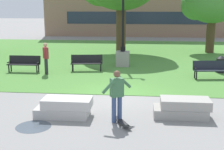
# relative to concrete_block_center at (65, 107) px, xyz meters

# --- Properties ---
(ground_plane) EXTENTS (140.00, 140.00, 0.00)m
(ground_plane) POSITION_rel_concrete_block_center_xyz_m (1.49, 2.63, -0.31)
(ground_plane) COLOR gray
(grass_lawn) EXTENTS (40.00, 20.00, 0.02)m
(grass_lawn) POSITION_rel_concrete_block_center_xyz_m (1.49, 12.63, -0.30)
(grass_lawn) COLOR #4C8438
(grass_lawn) RESTS_ON ground
(concrete_block_center) EXTENTS (1.90, 0.90, 0.64)m
(concrete_block_center) POSITION_rel_concrete_block_center_xyz_m (0.00, 0.00, 0.00)
(concrete_block_center) COLOR #BCB7B2
(concrete_block_center) RESTS_ON ground
(concrete_block_left) EXTENTS (1.89, 0.90, 0.64)m
(concrete_block_left) POSITION_rel_concrete_block_center_xyz_m (4.00, 0.34, 0.00)
(concrete_block_left) COLOR #9E9991
(concrete_block_left) RESTS_ON ground
(person_skateboarder) EXTENTS (0.92, 0.95, 1.71)m
(person_skateboarder) POSITION_rel_concrete_block_center_xyz_m (1.82, -0.36, 0.66)
(person_skateboarder) COLOR #384C7A
(person_skateboarder) RESTS_ON ground
(skateboard) EXTENTS (0.63, 1.00, 0.14)m
(skateboard) POSITION_rel_concrete_block_center_xyz_m (2.03, -0.63, -0.22)
(skateboard) COLOR black
(skateboard) RESTS_ON ground
(puddle) EXTENTS (1.11, 1.11, 0.01)m
(puddle) POSITION_rel_concrete_block_center_xyz_m (-0.75, -1.04, -0.30)
(puddle) COLOR #47515B
(puddle) RESTS_ON ground
(park_bench_near_left) EXTENTS (1.85, 0.76, 0.90)m
(park_bench_near_left) POSITION_rel_concrete_block_center_xyz_m (-0.57, 7.40, 0.23)
(park_bench_near_left) COLOR black
(park_bench_near_left) RESTS_ON grass_lawn
(park_bench_near_right) EXTENTS (1.85, 0.74, 0.90)m
(park_bench_near_right) POSITION_rel_concrete_block_center_xyz_m (6.11, 6.12, 0.23)
(park_bench_near_right) COLOR #1E232D
(park_bench_near_right) RESTS_ON grass_lawn
(park_bench_far_right) EXTENTS (1.81, 0.56, 0.90)m
(park_bench_far_right) POSITION_rel_concrete_block_center_xyz_m (-4.02, 6.74, 0.23)
(park_bench_far_right) COLOR black
(park_bench_far_right) RESTS_ON grass_lawn
(lamp_post_right) EXTENTS (1.32, 0.80, 5.12)m
(lamp_post_right) POSITION_rel_concrete_block_center_xyz_m (1.39, 8.97, 0.75)
(lamp_post_right) COLOR gray
(lamp_post_right) RESTS_ON grass_lawn
(tree_far_right) EXTENTS (4.49, 4.28, 5.92)m
(tree_far_right) POSITION_rel_concrete_block_center_xyz_m (7.80, 15.15, 3.74)
(tree_far_right) COLOR #4C3823
(tree_far_right) RESTS_ON grass_lawn
(trash_bin) EXTENTS (0.49, 0.49, 0.96)m
(trash_bin) POSITION_rel_concrete_block_center_xyz_m (6.94, 7.62, 0.20)
(trash_bin) COLOR black
(trash_bin) RESTS_ON grass_lawn
(person_bystander_near_lawn) EXTENTS (0.41, 0.58, 1.71)m
(person_bystander_near_lawn) POSITION_rel_concrete_block_center_xyz_m (-2.61, 6.30, 0.68)
(person_bystander_near_lawn) COLOR #28282D
(person_bystander_near_lawn) RESTS_ON grass_lawn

